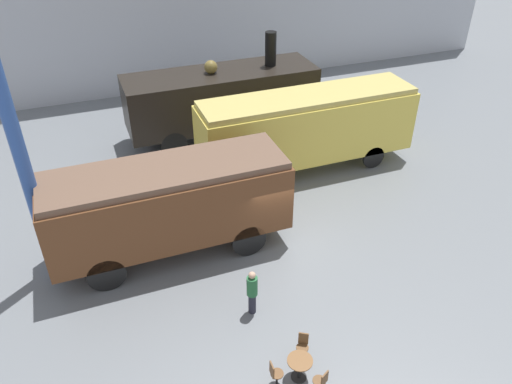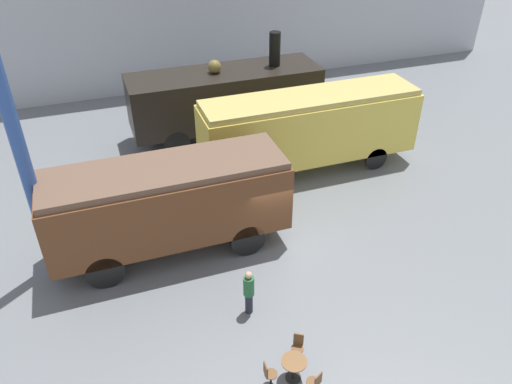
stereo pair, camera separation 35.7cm
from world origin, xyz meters
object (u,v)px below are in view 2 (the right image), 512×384
Objects in this scene: passenger_coach_vintage at (310,126)px; passenger_coach_wooden at (168,201)px; visitor_person at (249,291)px; steam_locomotive at (226,96)px; cafe_table_mid at (294,366)px.

passenger_coach_vintage reaches higher than passenger_coach_wooden.
visitor_person is at bearing -125.77° from passenger_coach_vintage.
passenger_coach_vintage is at bearing -60.52° from steam_locomotive.
visitor_person is (-0.36, 2.71, 0.38)m from cafe_table_mid.
cafe_table_mid is at bearing -73.19° from passenger_coach_wooden.
passenger_coach_vintage reaches higher than cafe_table_mid.
passenger_coach_wooden is 7.05m from cafe_table_mid.
cafe_table_mid is (-5.03, -10.20, -1.60)m from passenger_coach_vintage.
steam_locomotive is 12.36m from visitor_person.
cafe_table_mid is at bearing -99.65° from steam_locomotive.
passenger_coach_wooden is 4.96× the size of visitor_person.
visitor_person is at bearing 97.62° from cafe_table_mid.
passenger_coach_vintage is 1.18× the size of passenger_coach_wooden.
passenger_coach_vintage is at bearing 27.32° from passenger_coach_wooden.
passenger_coach_wooden reaches higher than visitor_person.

